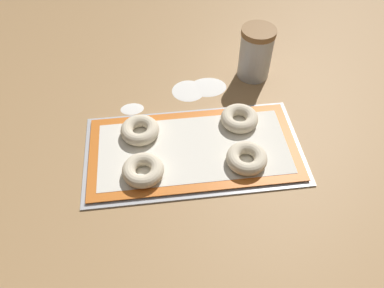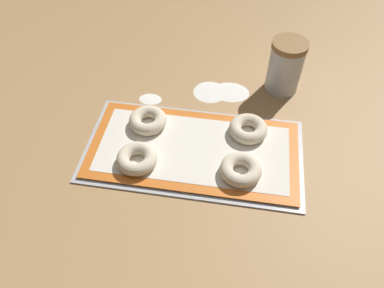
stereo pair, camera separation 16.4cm
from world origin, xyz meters
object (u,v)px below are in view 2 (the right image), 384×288
bagel_front_left (137,159)px  bagel_back_right (248,129)px  baking_tray (192,150)px  bagel_front_right (241,170)px  bagel_back_left (148,120)px  flour_canister (285,66)px

bagel_front_left → bagel_back_right: (0.25, 0.14, 0.00)m
baking_tray → bagel_front_left: size_ratio=5.51×
bagel_front_right → bagel_front_left: bearing=-178.6°
bagel_front_left → bagel_back_right: same height
bagel_front_left → bagel_back_left: 0.13m
bagel_front_right → bagel_back_left: 0.28m
bagel_back_right → flour_canister: 0.23m
baking_tray → bagel_front_right: size_ratio=5.51×
baking_tray → bagel_front_right: bagel_front_right is taller
bagel_front_left → bagel_back_right: 0.29m
bagel_front_right → bagel_back_left: same height
bagel_front_left → bagel_back_left: size_ratio=1.00×
bagel_front_right → flour_canister: (0.09, 0.33, 0.05)m
baking_tray → bagel_front_left: 0.14m
bagel_front_left → bagel_back_left: bearing=91.6°
bagel_front_left → bagel_back_right: bearing=28.4°
flour_canister → bagel_back_left: bearing=-148.0°
bagel_back_right → baking_tray: bearing=-151.5°
bagel_back_right → flour_canister: bearing=67.5°
baking_tray → bagel_front_left: (-0.12, -0.07, 0.02)m
bagel_back_left → baking_tray: bearing=-26.2°
bagel_front_left → flour_canister: 0.48m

